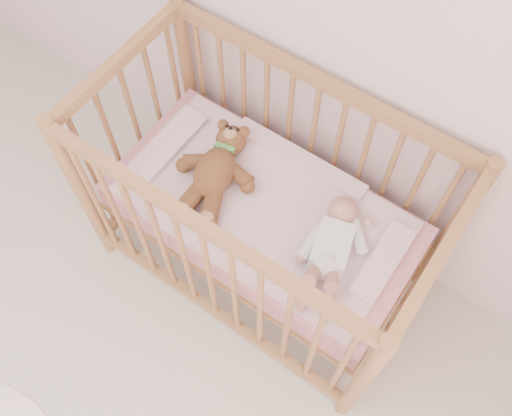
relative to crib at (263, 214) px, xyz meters
The scene contains 5 objects.
crib is the anchor object (origin of this frame).
mattress 0.01m from the crib, behind, with size 1.22×0.62×0.13m, color pink.
blanket 0.06m from the crib, behind, with size 1.10×0.58×0.06m, color #F8ABBB, non-canonical shape.
baby 0.35m from the crib, ahead, with size 0.24×0.51×0.12m, color white, non-canonical shape.
teddy_bear 0.26m from the crib, behind, with size 0.34×0.49×0.14m, color brown, non-canonical shape.
Camera 1 is at (0.96, 0.70, 2.51)m, focal length 40.00 mm.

